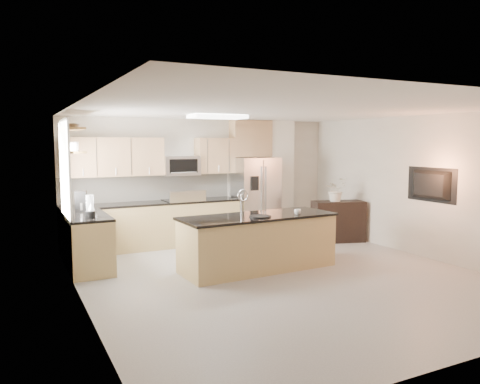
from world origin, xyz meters
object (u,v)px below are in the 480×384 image
credenza (338,221)px  island (258,242)px  kettle (91,209)px  cup (298,212)px  bowl (70,125)px  range (183,222)px  flower_vase (336,184)px  blender (90,208)px  television (428,185)px  platter (260,216)px  coffee_maker (81,202)px  microwave (181,166)px  refrigerator (255,198)px

credenza → island: bearing=-139.3°
credenza → kettle: bearing=-162.2°
cup → bowl: (-3.33, 1.76, 1.43)m
range → flower_vase: size_ratio=1.51×
blender → flower_vase: size_ratio=0.49×
cup → television: (2.43, -0.53, 0.40)m
credenza → blender: bearing=-160.1°
blender → platter: bearing=-22.9°
range → island: size_ratio=0.43×
range → cup: bearing=-67.3°
platter → blender: blender is taller
blender → flower_vase: flower_vase is taller
credenza → kettle: size_ratio=4.28×
coffee_maker → television: bearing=-23.6°
cup → platter: size_ratio=0.32×
flower_vase → blender: bearing=-176.7°
platter → blender: size_ratio=0.97×
microwave → island: microwave is taller
cup → platter: (-0.69, 0.05, -0.04)m
range → coffee_maker: coffee_maker is taller
microwave → flower_vase: bearing=-24.3°
island → television: size_ratio=2.48×
coffee_maker → bowl: bearing=-132.4°
kettle → television: television is taller
range → coffee_maker: size_ratio=3.23×
refrigerator → kettle: size_ratio=7.02×
blender → television: size_ratio=0.34×
range → credenza: range is taller
range → refrigerator: size_ratio=0.64×
range → credenza: size_ratio=1.05×
refrigerator → blender: refrigerator is taller
island → credenza: (2.59, 1.16, -0.02)m
credenza → kettle: kettle is taller
range → kettle: (-2.02, -1.30, 0.56)m
range → credenza: (3.05, -1.20, -0.04)m
range → refrigerator: bearing=-1.6°
refrigerator → cup: size_ratio=15.37×
microwave → island: size_ratio=0.29×
refrigerator → television: (1.85, -3.07, 0.46)m
microwave → bowl: 2.56m
bowl → flower_vase: bowl is taller
range → microwave: (0.00, 0.12, 1.16)m
credenza → platter: platter is taller
refrigerator → platter: size_ratio=4.99×
blender → coffee_maker: bearing=91.4°
range → blender: 2.63m
refrigerator → coffee_maker: bearing=-170.6°
blender → microwave: bearing=38.0°
coffee_maker → television: (5.61, -2.45, 0.26)m
credenza → blender: blender is taller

